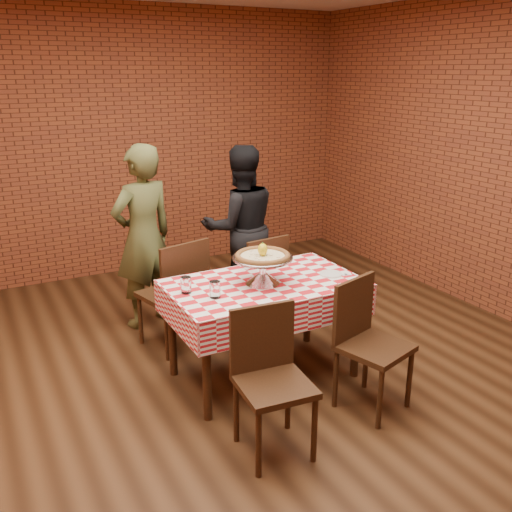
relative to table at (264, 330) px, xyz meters
name	(u,v)px	position (x,y,z in m)	size (l,w,h in m)	color
ground	(242,393)	(-0.26, -0.16, -0.38)	(6.00, 6.00, 0.00)	black
back_wall	(117,144)	(-0.26, 2.84, 1.08)	(5.50, 5.50, 0.00)	brown
table	(264,330)	(0.00, 0.00, 0.00)	(1.37, 0.82, 0.75)	#371F0E
tablecloth	(264,297)	(0.00, 0.00, 0.27)	(1.40, 0.86, 0.24)	red
pizza_stand	(263,270)	(-0.02, -0.01, 0.48)	(0.44, 0.44, 0.20)	silver
pizza	(263,256)	(-0.02, -0.01, 0.59)	(0.39, 0.39, 0.03)	beige
lemon	(263,250)	(-0.02, -0.01, 0.64)	(0.07, 0.07, 0.09)	yellow
water_glass_left	(215,289)	(-0.43, -0.10, 0.44)	(0.07, 0.07, 0.12)	white
water_glass_right	(186,285)	(-0.57, 0.08, 0.44)	(0.07, 0.07, 0.12)	white
side_plate	(331,274)	(0.52, -0.10, 0.39)	(0.17, 0.17, 0.01)	white
sweetener_packet_a	(344,275)	(0.60, -0.15, 0.39)	(0.05, 0.04, 0.01)	white
sweetener_packet_b	(348,274)	(0.63, -0.16, 0.39)	(0.05, 0.04, 0.01)	white
condiment_caddy	(249,260)	(0.05, 0.33, 0.45)	(0.09, 0.08, 0.13)	silver
chair_near_left	(275,386)	(-0.38, -0.82, 0.07)	(0.42, 0.42, 0.89)	#371F0E
chair_near_right	(375,348)	(0.45, -0.72, 0.07)	(0.42, 0.42, 0.90)	#371F0E
chair_far_left	(172,292)	(-0.42, 0.81, 0.10)	(0.46, 0.46, 0.94)	#371F0E
chair_far_right	(256,282)	(0.32, 0.74, 0.07)	(0.41, 0.41, 0.89)	#371F0E
diner_olive	(144,237)	(-0.48, 1.32, 0.44)	(0.60, 0.39, 1.64)	#484B26
diner_black	(241,227)	(0.48, 1.35, 0.41)	(0.76, 0.59, 1.56)	black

